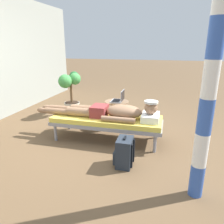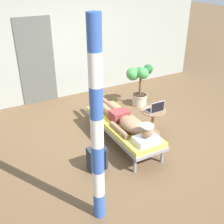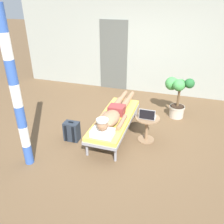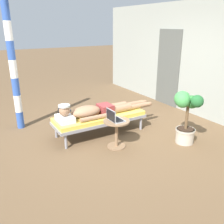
{
  "view_description": "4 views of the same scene",
  "coord_description": "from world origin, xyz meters",
  "views": [
    {
      "loc": [
        -3.47,
        -1.16,
        1.62
      ],
      "look_at": [
        0.08,
        -0.24,
        0.45
      ],
      "focal_mm": 34.49,
      "sensor_mm": 36.0,
      "label": 1
    },
    {
      "loc": [
        -2.4,
        -3.96,
        2.92
      ],
      "look_at": [
        -0.18,
        0.07,
        0.55
      ],
      "focal_mm": 43.98,
      "sensor_mm": 36.0,
      "label": 2
    },
    {
      "loc": [
        1.12,
        -4.2,
        2.69
      ],
      "look_at": [
        -0.17,
        -0.16,
        0.5
      ],
      "focal_mm": 36.99,
      "sensor_mm": 36.0,
      "label": 3
    },
    {
      "loc": [
        4.06,
        -2.37,
        2.15
      ],
      "look_at": [
        0.11,
        -0.03,
        0.51
      ],
      "focal_mm": 39.37,
      "sensor_mm": 36.0,
      "label": 4
    }
  ],
  "objects": [
    {
      "name": "house_wall_back",
      "position": [
        -0.1,
        2.49,
        1.35
      ],
      "size": [
        7.6,
        0.2,
        2.7
      ],
      "primitive_type": "cube",
      "color": "#999E93",
      "rests_on": "ground"
    },
    {
      "name": "porch_post",
      "position": [
        -1.27,
        -1.55,
        1.3
      ],
      "size": [
        0.15,
        0.15,
        2.59
      ],
      "color": "#3359B2",
      "rests_on": "ground"
    },
    {
      "name": "ground_plane",
      "position": [
        0.0,
        0.0,
        0.0
      ],
      "size": [
        40.0,
        40.0,
        0.0
      ],
      "primitive_type": "plane",
      "color": "brown"
    },
    {
      "name": "laptop",
      "position": [
        0.57,
        -0.26,
        0.58
      ],
      "size": [
        0.31,
        0.24,
        0.23
      ],
      "color": "#A5A8AD",
      "rests_on": "side_table"
    },
    {
      "name": "person_reclining",
      "position": [
        -0.1,
        -0.26,
        0.52
      ],
      "size": [
        0.53,
        2.17,
        0.33
      ],
      "color": "white",
      "rests_on": "lounge_chair"
    },
    {
      "name": "potted_plant",
      "position": [
        1.06,
        1.01,
        0.6
      ],
      "size": [
        0.65,
        0.46,
        0.99
      ],
      "color": "#BFB29E",
      "rests_on": "ground"
    },
    {
      "name": "backpack",
      "position": [
        -0.87,
        -0.66,
        0.2
      ],
      "size": [
        0.3,
        0.26,
        0.42
      ],
      "color": "#262D38",
      "rests_on": "ground"
    },
    {
      "name": "house_door_panel",
      "position": [
        -0.94,
        2.38,
        1.02
      ],
      "size": [
        0.84,
        0.03,
        2.04
      ],
      "primitive_type": "cube",
      "color": "#545651",
      "rests_on": "ground"
    },
    {
      "name": "side_table",
      "position": [
        0.57,
        -0.21,
        0.36
      ],
      "size": [
        0.48,
        0.48,
        0.52
      ],
      "color": "#8C6B4C",
      "rests_on": "ground"
    },
    {
      "name": "lounge_chair",
      "position": [
        -0.1,
        -0.19,
        0.35
      ],
      "size": [
        0.65,
        1.9,
        0.42
      ],
      "color": "gray",
      "rests_on": "ground"
    }
  ]
}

